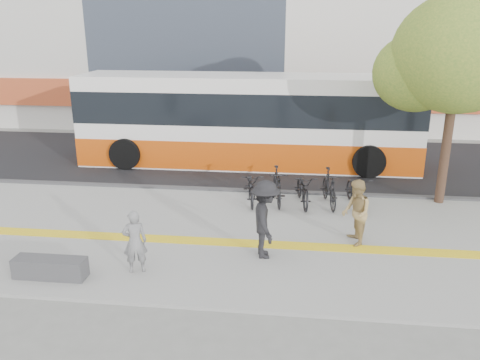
# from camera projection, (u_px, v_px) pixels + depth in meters

# --- Properties ---
(ground) EXTENTS (120.00, 120.00, 0.00)m
(ground) POSITION_uv_depth(u_px,v_px,m) (179.00, 261.00, 11.54)
(ground) COLOR slate
(ground) RESTS_ON ground
(sidewalk) EXTENTS (40.00, 7.00, 0.08)m
(sidewalk) POSITION_uv_depth(u_px,v_px,m) (192.00, 234.00, 12.95)
(sidewalk) COLOR gray
(sidewalk) RESTS_ON ground
(tactile_strip) EXTENTS (40.00, 0.45, 0.01)m
(tactile_strip) POSITION_uv_depth(u_px,v_px,m) (188.00, 240.00, 12.46)
(tactile_strip) COLOR yellow
(tactile_strip) RESTS_ON sidewalk
(street) EXTENTS (40.00, 8.00, 0.06)m
(street) POSITION_uv_depth(u_px,v_px,m) (230.00, 160.00, 20.03)
(street) COLOR black
(street) RESTS_ON ground
(curb) EXTENTS (40.00, 0.25, 0.14)m
(curb) POSITION_uv_depth(u_px,v_px,m) (214.00, 190.00, 16.24)
(curb) COLOR #3E3D40
(curb) RESTS_ON ground
(bench) EXTENTS (1.60, 0.45, 0.45)m
(bench) POSITION_uv_depth(u_px,v_px,m) (50.00, 268.00, 10.60)
(bench) COLOR #3E3D40
(bench) RESTS_ON sidewalk
(street_tree) EXTENTS (4.40, 3.80, 6.31)m
(street_tree) POSITION_uv_depth(u_px,v_px,m) (456.00, 56.00, 13.90)
(street_tree) COLOR #342117
(street_tree) RESTS_ON sidewalk
(bus) EXTENTS (13.07, 3.10, 3.48)m
(bus) POSITION_uv_depth(u_px,v_px,m) (248.00, 123.00, 18.96)
(bus) COLOR white
(bus) RESTS_ON street
(bicycle_row) EXTENTS (4.13, 2.00, 1.12)m
(bicycle_row) POSITION_uv_depth(u_px,v_px,m) (303.00, 188.00, 14.81)
(bicycle_row) COLOR black
(bicycle_row) RESTS_ON sidewalk
(seated_woman) EXTENTS (0.63, 0.52, 1.47)m
(seated_woman) POSITION_uv_depth(u_px,v_px,m) (135.00, 242.00, 10.68)
(seated_woman) COLOR black
(seated_woman) RESTS_ON sidewalk
(pedestrian_tan) EXTENTS (0.75, 0.90, 1.68)m
(pedestrian_tan) POSITION_uv_depth(u_px,v_px,m) (356.00, 213.00, 12.04)
(pedestrian_tan) COLOR #A48853
(pedestrian_tan) RESTS_ON sidewalk
(pedestrian_dark) EXTENTS (0.92, 1.34, 1.89)m
(pedestrian_dark) POSITION_uv_depth(u_px,v_px,m) (265.00, 219.00, 11.35)
(pedestrian_dark) COLOR black
(pedestrian_dark) RESTS_ON sidewalk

